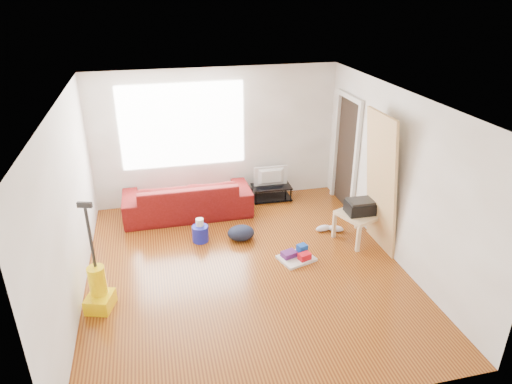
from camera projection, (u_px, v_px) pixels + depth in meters
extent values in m
cube|color=#5A260D|center=(246.00, 269.00, 6.67)|extent=(4.50, 5.00, 0.01)
cube|color=white|center=(244.00, 100.00, 5.62)|extent=(4.50, 5.00, 0.01)
cube|color=beige|center=(216.00, 137.00, 8.35)|extent=(4.50, 0.01, 2.50)
cube|color=beige|center=(306.00, 310.00, 3.94)|extent=(4.50, 0.01, 2.50)
cube|color=beige|center=(69.00, 209.00, 5.67)|extent=(0.01, 5.00, 2.50)
cube|color=beige|center=(396.00, 177.00, 6.62)|extent=(0.01, 5.00, 2.50)
cube|color=white|center=(183.00, 126.00, 8.11)|extent=(2.20, 0.01, 1.50)
cube|color=silver|center=(356.00, 163.00, 7.82)|extent=(0.06, 0.08, 2.00)
cube|color=silver|center=(336.00, 146.00, 8.61)|extent=(0.06, 0.08, 2.00)
cube|color=silver|center=(350.00, 97.00, 7.78)|extent=(0.06, 0.98, 0.08)
cube|color=black|center=(347.00, 154.00, 8.22)|extent=(0.01, 0.86, 1.98)
imported|color=#4F0906|center=(189.00, 214.00, 8.26)|extent=(2.24, 0.88, 0.66)
cube|color=black|center=(271.00, 198.00, 8.82)|extent=(0.75, 0.44, 0.03)
cube|color=black|center=(271.00, 187.00, 8.72)|extent=(0.75, 0.44, 0.03)
cylinder|color=black|center=(256.00, 198.00, 8.55)|extent=(0.03, 0.03, 0.28)
cylinder|color=black|center=(252.00, 190.00, 8.87)|extent=(0.03, 0.03, 0.28)
cylinder|color=black|center=(291.00, 195.00, 8.68)|extent=(0.03, 0.03, 0.28)
cylinder|color=black|center=(286.00, 187.00, 9.00)|extent=(0.03, 0.03, 0.28)
imported|color=black|center=(271.00, 177.00, 8.64)|extent=(0.65, 0.09, 0.37)
cube|color=tan|center=(359.00, 214.00, 7.27)|extent=(0.76, 0.76, 0.05)
cube|color=tan|center=(358.00, 239.00, 7.03)|extent=(0.05, 0.05, 0.43)
cube|color=tan|center=(334.00, 225.00, 7.43)|extent=(0.05, 0.05, 0.43)
cube|color=tan|center=(382.00, 230.00, 7.31)|extent=(0.05, 0.05, 0.43)
cube|color=tan|center=(357.00, 217.00, 7.71)|extent=(0.05, 0.05, 0.43)
cube|color=black|center=(360.00, 208.00, 7.22)|extent=(0.44, 0.33, 0.18)
cube|color=black|center=(361.00, 201.00, 7.17)|extent=(0.39, 0.29, 0.04)
cylinder|color=#171DA7|center=(201.00, 241.00, 7.41)|extent=(0.31, 0.31, 0.26)
cylinder|color=silver|center=(200.00, 229.00, 7.36)|extent=(0.13, 0.13, 0.12)
cube|color=silver|center=(296.00, 258.00, 6.90)|extent=(0.60, 0.53, 0.04)
cube|color=red|center=(305.00, 256.00, 6.82)|extent=(0.21, 0.17, 0.10)
cube|color=#49195E|center=(289.00, 254.00, 6.90)|extent=(0.26, 0.22, 0.08)
cube|color=#103B9F|center=(302.00, 249.00, 6.98)|extent=(0.17, 0.16, 0.14)
ellipsoid|color=black|center=(241.00, 239.00, 7.45)|extent=(0.44, 0.36, 0.24)
ellipsoid|color=silver|center=(323.00, 228.00, 7.67)|extent=(0.28, 0.14, 0.11)
ellipsoid|color=silver|center=(336.00, 229.00, 7.66)|extent=(0.29, 0.23, 0.11)
cube|color=#FFD200|center=(100.00, 302.00, 5.84)|extent=(0.40, 0.43, 0.20)
cylinder|color=#FFD200|center=(97.00, 280.00, 5.77)|extent=(0.22, 0.22, 0.39)
cylinder|color=black|center=(90.00, 238.00, 5.54)|extent=(0.04, 0.04, 0.83)
cube|color=black|center=(85.00, 205.00, 5.36)|extent=(0.18, 0.10, 0.07)
cube|color=tan|center=(373.00, 245.00, 7.29)|extent=(0.27, 0.87, 2.16)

